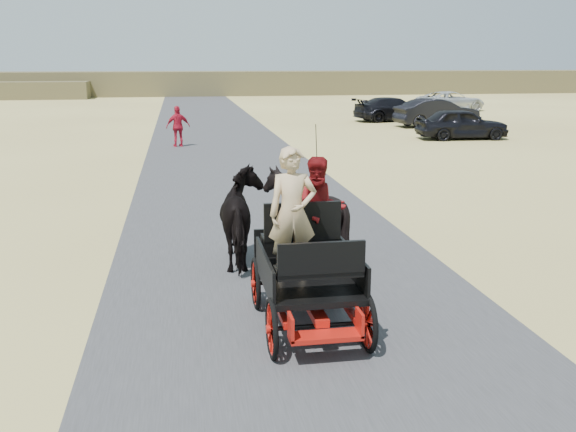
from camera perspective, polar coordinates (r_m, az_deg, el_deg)
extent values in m
plane|color=tan|center=(7.46, 4.84, -15.51)|extent=(140.00, 140.00, 0.00)
cube|color=#38383A|center=(7.46, 4.84, -15.48)|extent=(6.00, 140.00, 0.01)
cube|color=brown|center=(68.36, -8.34, 11.59)|extent=(140.00, 6.00, 2.40)
imported|color=black|center=(11.63, -3.82, -0.17)|extent=(0.91, 2.01, 1.70)
imported|color=black|center=(11.78, 1.50, 0.05)|extent=(1.37, 1.54, 1.70)
imported|color=tan|center=(8.65, 0.40, 0.24)|extent=(0.66, 0.43, 1.80)
imported|color=#660C0F|center=(9.29, 2.85, 0.47)|extent=(0.77, 0.60, 1.58)
imported|color=#AB1328|center=(27.84, -9.74, 7.85)|extent=(1.08, 0.62, 1.73)
imported|color=black|center=(31.22, 15.21, 7.92)|extent=(4.28, 1.92, 1.43)
imported|color=black|center=(36.77, 13.09, 8.94)|extent=(4.79, 2.11, 1.53)
imported|color=black|center=(39.63, 9.38, 9.35)|extent=(5.09, 2.61, 1.41)
imported|color=silver|center=(48.17, 14.25, 9.86)|extent=(5.43, 3.39, 1.40)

